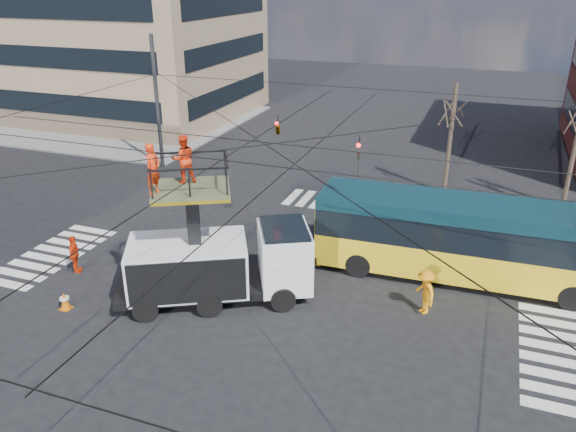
% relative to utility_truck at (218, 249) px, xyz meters
% --- Properties ---
extents(ground, '(120.00, 120.00, 0.00)m').
position_rel_utility_truck_xyz_m(ground, '(1.65, 0.63, -2.03)').
color(ground, black).
rests_on(ground, ground).
extents(sidewalk_nw, '(18.00, 18.00, 0.12)m').
position_rel_utility_truck_xyz_m(sidewalk_nw, '(-19.35, 21.63, -1.97)').
color(sidewalk_nw, slate).
rests_on(sidewalk_nw, ground).
extents(crosswalks, '(22.40, 22.40, 0.02)m').
position_rel_utility_truck_xyz_m(crosswalks, '(1.65, 0.63, -2.02)').
color(crosswalks, silver).
rests_on(crosswalks, ground).
extents(overhead_network, '(24.24, 24.24, 8.00)m').
position_rel_utility_truck_xyz_m(overhead_network, '(1.58, 1.03, 2.25)').
color(overhead_network, '#2D2D30').
rests_on(overhead_network, ground).
extents(tree_a, '(2.00, 2.00, 6.00)m').
position_rel_utility_truck_xyz_m(tree_a, '(6.65, 14.13, 2.59)').
color(tree_a, '#382B21').
rests_on(tree_a, ground).
extents(utility_truck, '(7.26, 5.32, 6.16)m').
position_rel_utility_truck_xyz_m(utility_truck, '(0.00, 0.00, 0.00)').
color(utility_truck, black).
rests_on(utility_truck, ground).
extents(city_bus, '(12.08, 3.01, 3.20)m').
position_rel_utility_truck_xyz_m(city_bus, '(8.54, 4.69, -0.31)').
color(city_bus, yellow).
rests_on(city_bus, ground).
extents(traffic_cone, '(0.36, 0.36, 0.67)m').
position_rel_utility_truck_xyz_m(traffic_cone, '(-4.90, -2.63, -1.70)').
color(traffic_cone, '#D15F08').
rests_on(traffic_cone, ground).
extents(worker_ground, '(0.71, 1.01, 1.59)m').
position_rel_utility_truck_xyz_m(worker_ground, '(-6.36, -0.25, -1.24)').
color(worker_ground, red).
rests_on(worker_ground, ground).
extents(flagger, '(1.14, 1.24, 1.68)m').
position_rel_utility_truck_xyz_m(flagger, '(7.23, 1.62, -1.20)').
color(flagger, orange).
rests_on(flagger, ground).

